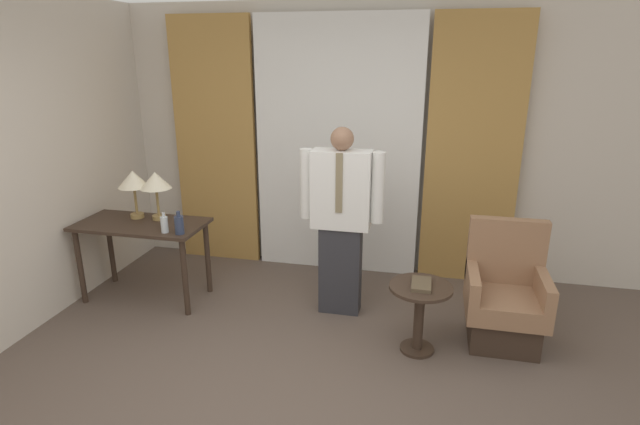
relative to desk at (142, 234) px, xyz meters
The scene contains 13 objects.
wall_back 2.13m from the desk, 36.89° to the left, with size 10.00×0.06×2.70m.
curtain_sheer_center 2.04m from the desk, 33.80° to the left, with size 1.67×0.06×2.58m.
curtain_drape_left 1.29m from the desk, 74.87° to the left, with size 0.88×0.06×2.58m.
curtain_drape_right 3.18m from the desk, 20.21° to the left, with size 0.88×0.06×2.58m.
desk is the anchor object (origin of this frame).
table_lamp_left 0.50m from the desk, 130.80° to the left, with size 0.28×0.28×0.45m.
table_lamp_right 0.50m from the desk, 49.20° to the left, with size 0.28×0.28×0.45m.
bottle_near_edge 0.43m from the desk, 27.52° to the right, with size 0.06×0.06×0.18m.
bottle_by_lamp 0.55m from the desk, 20.82° to the right, with size 0.08×0.08×0.20m.
person 1.84m from the desk, ahead, with size 0.71×0.23×1.65m.
armchair 3.19m from the desk, ahead, with size 0.60×0.58×0.96m.
side_table 2.56m from the desk, ahead, with size 0.48×0.48×0.55m.
book 2.55m from the desk, ahead, with size 0.14×0.24×0.03m.
Camera 1 is at (0.92, -2.32, 2.22)m, focal length 28.00 mm.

